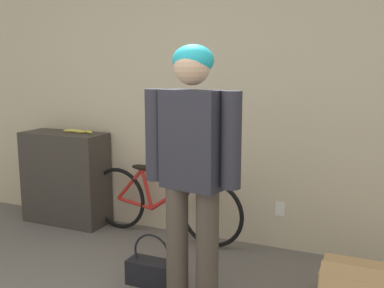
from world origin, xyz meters
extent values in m
cube|color=beige|center=(0.00, 2.40, 1.30)|extent=(8.00, 0.06, 2.60)
cube|color=white|center=(0.55, 2.36, 0.35)|extent=(0.08, 0.01, 0.12)
cube|color=#38332D|center=(-1.57, 2.16, 0.46)|extent=(0.85, 0.36, 0.91)
cylinder|color=#4C4238|center=(0.15, 1.16, 0.41)|extent=(0.14, 0.14, 0.81)
cylinder|color=#4C4238|center=(0.36, 1.16, 0.41)|extent=(0.14, 0.14, 0.81)
cube|color=#2D2D38|center=(0.26, 1.16, 1.12)|extent=(0.41, 0.24, 0.61)
cylinder|color=#2D2D38|center=(0.00, 1.16, 1.13)|extent=(0.12, 0.12, 0.58)
cylinder|color=#2D2D38|center=(0.51, 1.16, 1.13)|extent=(0.12, 0.12, 0.58)
sphere|color=#DBB28E|center=(0.26, 1.16, 1.56)|extent=(0.22, 0.22, 0.22)
ellipsoid|color=#23B7CC|center=(0.26, 1.17, 1.60)|extent=(0.25, 0.23, 0.19)
torus|color=black|center=(-0.99, 2.22, 0.30)|extent=(0.60, 0.08, 0.60)
torus|color=black|center=(0.00, 2.15, 0.30)|extent=(0.60, 0.08, 0.60)
cylinder|color=red|center=(-0.80, 2.21, 0.28)|extent=(0.38, 0.06, 0.08)
cylinder|color=red|center=(-0.85, 2.21, 0.46)|extent=(0.31, 0.05, 0.34)
cylinder|color=red|center=(-0.66, 2.20, 0.44)|extent=(0.13, 0.04, 0.37)
cylinder|color=red|center=(-0.36, 2.18, 0.43)|extent=(0.52, 0.07, 0.38)
cylinder|color=red|center=(-0.41, 2.18, 0.61)|extent=(0.60, 0.07, 0.05)
cylinder|color=red|center=(-0.06, 2.16, 0.45)|extent=(0.15, 0.04, 0.31)
cylinder|color=red|center=(-0.09, 2.16, 0.63)|extent=(0.07, 0.04, 0.08)
cylinder|color=red|center=(-0.08, 2.16, 0.66)|extent=(0.05, 0.46, 0.02)
ellipsoid|color=black|center=(-0.71, 2.20, 0.64)|extent=(0.22, 0.09, 0.05)
ellipsoid|color=#EAD64C|center=(-1.41, 2.20, 0.93)|extent=(0.16, 0.03, 0.03)
ellipsoid|color=#EAD64C|center=(-1.52, 2.22, 0.93)|extent=(0.15, 0.09, 0.03)
ellipsoid|color=#EAD64C|center=(-1.31, 2.22, 0.93)|extent=(0.14, 0.09, 0.03)
sphere|color=brown|center=(-1.58, 2.23, 0.93)|extent=(0.02, 0.02, 0.02)
cube|color=black|center=(-0.14, 1.34, 0.09)|extent=(0.36, 0.16, 0.18)
torus|color=black|center=(-0.14, 1.34, 0.24)|extent=(0.29, 0.02, 0.29)
cube|color=tan|center=(1.21, 1.65, 0.13)|extent=(0.41, 0.35, 0.25)
cube|color=tan|center=(1.21, 1.47, 0.24)|extent=(0.39, 0.13, 0.16)
camera|label=1|loc=(1.35, -1.31, 1.58)|focal=42.00mm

